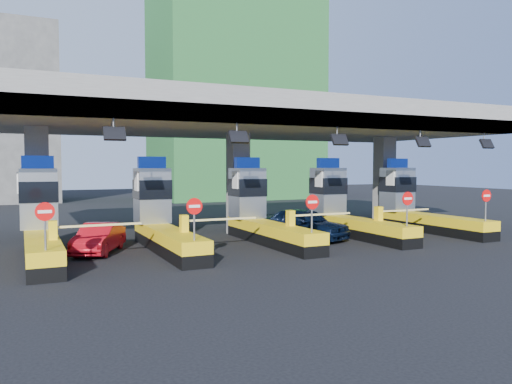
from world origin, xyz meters
name	(u,v)px	position (x,y,z in m)	size (l,w,h in m)	color
ground	(262,241)	(0.00, 0.00, 0.00)	(120.00, 120.00, 0.00)	black
toll_canopy	(239,121)	(0.00, 2.87, 6.13)	(28.00, 12.09, 7.00)	slate
toll_lane_far_left	(40,222)	(-10.00, 0.28, 1.40)	(4.43, 8.00, 4.16)	black
toll_lane_left	(160,217)	(-5.00, 0.28, 1.40)	(4.43, 8.00, 4.16)	black
toll_lane_center	(260,213)	(0.00, 0.28, 1.40)	(4.43, 8.00, 4.16)	black
toll_lane_right	(343,209)	(5.00, 0.28, 1.40)	(4.43, 8.00, 4.16)	black
toll_lane_far_right	(415,206)	(10.00, 0.28, 1.40)	(4.43, 8.00, 4.16)	black
bg_building_scaffold	(234,77)	(12.00, 32.00, 14.00)	(18.00, 12.00, 28.00)	#1E5926
van	(304,224)	(2.21, -0.29, 0.80)	(1.89, 4.71, 1.60)	black
red_car	(99,238)	(-7.72, 0.05, 0.63)	(1.34, 3.84, 1.27)	red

